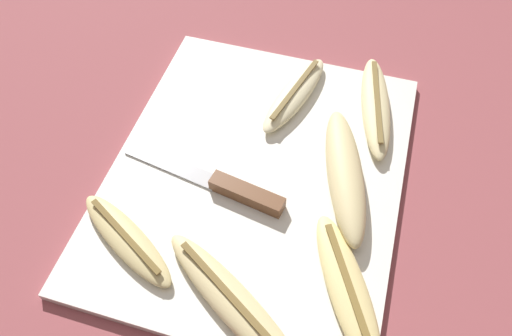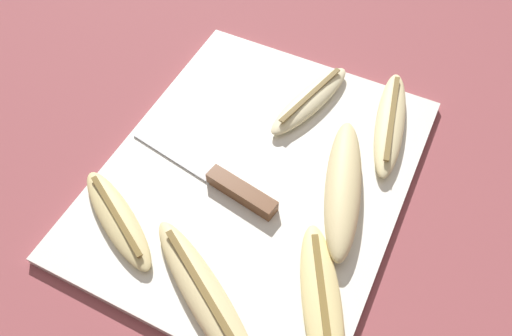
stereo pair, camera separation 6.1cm
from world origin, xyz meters
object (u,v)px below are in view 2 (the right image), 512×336
knife (230,185)px  banana_mellow_near (206,297)px  banana_pale_long (310,100)px  banana_golden_short (322,301)px  banana_ripe_center (343,187)px  banana_spotted_left (118,219)px  banana_soft_right (390,122)px

knife → banana_mellow_near: (-0.14, -0.04, 0.00)m
banana_pale_long → banana_golden_short: bearing=-155.0°
banana_pale_long → banana_ripe_center: size_ratio=0.81×
banana_spotted_left → knife: bearing=-43.7°
banana_golden_short → banana_pale_long: same height
banana_golden_short → banana_pale_long: (0.26, 0.12, 0.00)m
knife → banana_spotted_left: 0.14m
knife → banana_pale_long: (0.17, -0.03, 0.00)m
banana_golden_short → banana_ripe_center: (0.14, 0.03, 0.01)m
banana_golden_short → banana_ripe_center: 0.14m
banana_mellow_near → banana_soft_right: bearing=-17.6°
banana_soft_right → banana_mellow_near: bearing=162.4°
knife → banana_spotted_left: (-0.10, 0.09, 0.00)m
knife → banana_soft_right: bearing=-28.9°
banana_ripe_center → banana_soft_right: size_ratio=1.08×
banana_golden_short → banana_pale_long: 0.28m
banana_spotted_left → banana_soft_right: 0.37m
banana_mellow_near → banana_ripe_center: banana_ripe_center is taller
banana_spotted_left → banana_ripe_center: (0.15, -0.22, 0.01)m
banana_pale_long → banana_spotted_left: (-0.27, 0.13, -0.00)m
knife → banana_soft_right: size_ratio=1.18×
knife → banana_ripe_center: bearing=-57.3°
banana_soft_right → banana_pale_long: bearing=94.3°
banana_ripe_center → banana_soft_right: 0.13m
banana_pale_long → banana_ripe_center: banana_ripe_center is taller
banana_golden_short → banana_ripe_center: bearing=11.8°
banana_golden_short → banana_mellow_near: (-0.05, 0.11, 0.00)m
banana_pale_long → banana_spotted_left: bearing=154.6°
banana_spotted_left → banana_ripe_center: banana_ripe_center is taller
banana_mellow_near → banana_ripe_center: (0.19, -0.08, 0.01)m
knife → banana_golden_short: (-0.09, -0.15, 0.00)m
knife → banana_pale_long: bearing=-1.1°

